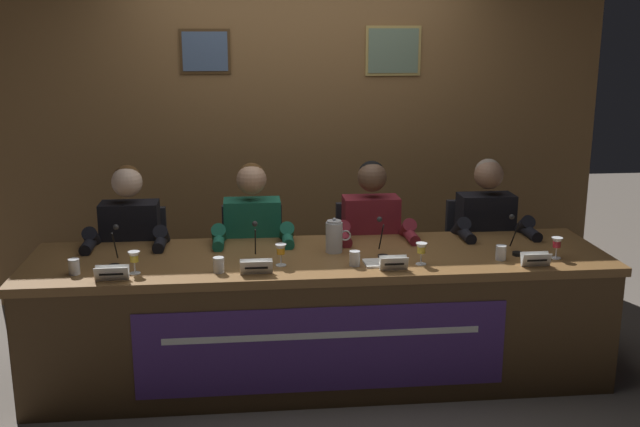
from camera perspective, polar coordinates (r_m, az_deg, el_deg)
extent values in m
plane|color=#70665B|center=(4.66, 0.00, -12.13)|extent=(12.00, 12.00, 0.00)
cube|color=brown|center=(5.69, -1.53, 6.40)|extent=(4.58, 0.12, 2.60)
cube|color=#4C3319|center=(5.57, -8.75, 12.12)|extent=(0.36, 0.02, 0.32)
cube|color=slate|center=(5.56, -8.76, 12.11)|extent=(0.32, 0.01, 0.28)
cube|color=tan|center=(5.67, 5.59, 12.24)|extent=(0.41, 0.02, 0.36)
cube|color=slate|center=(5.66, 5.62, 12.24)|extent=(0.37, 0.01, 0.32)
cube|color=brown|center=(4.39, 0.00, -3.49)|extent=(3.38, 0.86, 0.05)
cube|color=#4C341B|center=(4.14, 0.59, -10.20)|extent=(3.32, 0.04, 0.71)
cube|color=#4C341B|center=(4.65, -20.75, -8.35)|extent=(0.08, 0.78, 0.71)
cube|color=#4C341B|center=(4.95, 19.39, -6.90)|extent=(0.08, 0.78, 0.71)
cube|color=#4C2D7A|center=(4.12, 0.23, -10.34)|extent=(2.02, 0.01, 0.49)
cube|color=white|center=(4.08, 0.23, -9.28)|extent=(1.72, 0.00, 0.04)
cylinder|color=black|center=(5.16, -13.67, -9.68)|extent=(0.44, 0.44, 0.02)
cylinder|color=black|center=(5.08, -13.81, -7.48)|extent=(0.05, 0.05, 0.40)
cube|color=#232328|center=(5.01, -13.95, -5.18)|extent=(0.44, 0.44, 0.03)
cube|color=#232328|center=(5.13, -13.80, -1.97)|extent=(0.40, 0.05, 0.44)
cylinder|color=black|center=(4.78, -15.56, -8.98)|extent=(0.10, 0.10, 0.46)
cylinder|color=black|center=(4.75, -13.16, -8.97)|extent=(0.10, 0.10, 0.46)
cylinder|color=black|center=(4.82, -15.49, -5.24)|extent=(0.13, 0.34, 0.13)
cylinder|color=black|center=(4.79, -13.12, -5.21)|extent=(0.13, 0.34, 0.13)
cube|color=black|center=(4.89, -14.20, -1.92)|extent=(0.36, 0.20, 0.48)
sphere|color=beige|center=(4.79, -14.50, 2.34)|extent=(0.19, 0.19, 0.19)
sphere|color=#593819|center=(4.80, -14.49, 2.55)|extent=(0.17, 0.17, 0.17)
cylinder|color=black|center=(4.83, -16.85, -2.06)|extent=(0.09, 0.30, 0.25)
cylinder|color=black|center=(4.77, -11.88, -1.96)|extent=(0.09, 0.30, 0.25)
cylinder|color=black|center=(4.67, -17.22, -2.33)|extent=(0.07, 0.24, 0.07)
cylinder|color=black|center=(4.61, -12.09, -2.23)|extent=(0.07, 0.24, 0.07)
cube|color=white|center=(4.07, -15.63, -4.48)|extent=(0.18, 0.03, 0.08)
cube|color=white|center=(4.10, -15.55, -4.33)|extent=(0.18, 0.03, 0.08)
cube|color=black|center=(4.06, -15.63, -4.49)|extent=(0.12, 0.01, 0.01)
cylinder|color=white|center=(4.17, -13.91, -4.43)|extent=(0.06, 0.06, 0.00)
cylinder|color=white|center=(4.17, -13.93, -4.05)|extent=(0.01, 0.01, 0.05)
cone|color=white|center=(4.15, -13.98, -3.26)|extent=(0.06, 0.06, 0.06)
cylinder|color=yellow|center=(4.15, -13.98, -3.35)|extent=(0.04, 0.04, 0.04)
cylinder|color=silver|center=(4.24, -18.23, -3.87)|extent=(0.06, 0.06, 0.08)
cylinder|color=silver|center=(4.25, -18.21, -4.09)|extent=(0.05, 0.05, 0.05)
cylinder|color=black|center=(4.29, -15.40, -3.90)|extent=(0.06, 0.06, 0.02)
cylinder|color=black|center=(4.32, -15.36, -2.39)|extent=(0.01, 0.13, 0.18)
sphere|color=#2D2D2D|center=(4.36, -15.30, -1.02)|extent=(0.03, 0.03, 0.03)
cylinder|color=black|center=(5.11, -4.97, -9.56)|extent=(0.44, 0.44, 0.02)
cylinder|color=black|center=(5.03, -5.03, -7.34)|extent=(0.05, 0.05, 0.40)
cube|color=#232328|center=(4.96, -5.08, -5.01)|extent=(0.44, 0.44, 0.03)
cube|color=#232328|center=(5.08, -5.17, -1.77)|extent=(0.40, 0.05, 0.44)
cylinder|color=black|center=(4.71, -6.18, -8.88)|extent=(0.10, 0.10, 0.46)
cylinder|color=black|center=(4.71, -3.72, -8.81)|extent=(0.10, 0.10, 0.46)
cylinder|color=black|center=(4.75, -6.27, -5.08)|extent=(0.13, 0.34, 0.13)
cylinder|color=black|center=(4.75, -3.84, -5.02)|extent=(0.13, 0.34, 0.13)
cube|color=#196047|center=(4.84, -5.15, -1.71)|extent=(0.36, 0.20, 0.48)
sphere|color=tan|center=(4.73, -5.24, 2.60)|extent=(0.19, 0.19, 0.19)
sphere|color=#593819|center=(4.74, -5.25, 2.81)|extent=(0.17, 0.17, 0.17)
cylinder|color=#196047|center=(4.74, -7.68, -1.87)|extent=(0.09, 0.30, 0.25)
cylinder|color=#196047|center=(4.74, -2.60, -1.74)|extent=(0.09, 0.30, 0.25)
cylinder|color=#196047|center=(4.58, -7.74, -2.14)|extent=(0.07, 0.24, 0.07)
cylinder|color=#196047|center=(4.58, -2.48, -2.01)|extent=(0.07, 0.24, 0.07)
cube|color=white|center=(4.03, -4.87, -4.15)|extent=(0.18, 0.03, 0.08)
cube|color=white|center=(4.06, -4.88, -4.00)|extent=(0.18, 0.03, 0.08)
cube|color=black|center=(4.03, -4.87, -4.16)|extent=(0.12, 0.01, 0.01)
cylinder|color=white|center=(4.19, -2.99, -3.95)|extent=(0.06, 0.06, 0.00)
cylinder|color=white|center=(4.18, -3.00, -3.56)|extent=(0.01, 0.01, 0.05)
cone|color=white|center=(4.17, -3.01, -2.78)|extent=(0.06, 0.06, 0.06)
cylinder|color=orange|center=(4.17, -3.01, -2.86)|extent=(0.04, 0.04, 0.04)
cylinder|color=silver|center=(4.10, -7.73, -3.90)|extent=(0.06, 0.06, 0.08)
cylinder|color=silver|center=(4.10, -7.72, -4.13)|extent=(0.05, 0.05, 0.05)
cylinder|color=black|center=(4.23, -4.91, -3.71)|extent=(0.06, 0.06, 0.02)
cylinder|color=black|center=(4.26, -4.95, -2.17)|extent=(0.01, 0.13, 0.18)
sphere|color=#2D2D2D|center=(4.30, -4.99, -0.79)|extent=(0.03, 0.03, 0.03)
cylinder|color=black|center=(5.18, 3.68, -9.23)|extent=(0.44, 0.44, 0.02)
cylinder|color=black|center=(5.10, 3.72, -7.03)|extent=(0.05, 0.05, 0.40)
cube|color=#232328|center=(5.02, 3.76, -4.73)|extent=(0.44, 0.44, 0.03)
cube|color=#232328|center=(5.14, 3.43, -1.54)|extent=(0.40, 0.05, 0.44)
cylinder|color=black|center=(4.76, 3.23, -8.54)|extent=(0.10, 0.10, 0.46)
cylinder|color=black|center=(4.79, 5.61, -8.42)|extent=(0.10, 0.10, 0.46)
cylinder|color=black|center=(4.80, 2.99, -4.80)|extent=(0.13, 0.34, 0.13)
cylinder|color=black|center=(4.84, 5.34, -4.71)|extent=(0.13, 0.34, 0.13)
cube|color=maroon|center=(4.91, 3.87, -1.47)|extent=(0.36, 0.20, 0.48)
sphere|color=brown|center=(4.80, 3.99, 2.79)|extent=(0.19, 0.19, 0.19)
sphere|color=black|center=(4.81, 3.96, 3.00)|extent=(0.17, 0.17, 0.17)
cylinder|color=maroon|center=(4.78, 1.59, -1.62)|extent=(0.09, 0.30, 0.25)
cylinder|color=maroon|center=(4.85, 6.52, -1.48)|extent=(0.09, 0.30, 0.25)
cylinder|color=maroon|center=(4.62, 1.85, -1.88)|extent=(0.07, 0.24, 0.07)
cylinder|color=maroon|center=(4.69, 6.95, -1.73)|extent=(0.07, 0.24, 0.07)
cube|color=white|center=(4.10, 5.69, -3.86)|extent=(0.15, 0.03, 0.08)
cube|color=white|center=(4.13, 5.59, -3.72)|extent=(0.15, 0.03, 0.08)
cube|color=black|center=(4.10, 5.69, -3.87)|extent=(0.11, 0.01, 0.01)
cylinder|color=white|center=(4.25, 7.70, -3.83)|extent=(0.06, 0.06, 0.00)
cylinder|color=white|center=(4.24, 7.71, -3.45)|extent=(0.01, 0.01, 0.05)
cone|color=white|center=(4.22, 7.73, -2.67)|extent=(0.06, 0.06, 0.06)
cylinder|color=yellow|center=(4.22, 7.73, -2.76)|extent=(0.04, 0.04, 0.04)
cylinder|color=silver|center=(4.18, 2.66, -3.44)|extent=(0.06, 0.06, 0.08)
cylinder|color=silver|center=(4.18, 2.66, -3.66)|extent=(0.05, 0.05, 0.05)
cylinder|color=black|center=(4.33, 4.82, -3.30)|extent=(0.06, 0.06, 0.02)
cylinder|color=black|center=(4.36, 4.69, -1.80)|extent=(0.01, 0.13, 0.18)
sphere|color=#2D2D2D|center=(4.39, 4.56, -0.45)|extent=(0.03, 0.03, 0.03)
cylinder|color=black|center=(5.35, 11.93, -8.72)|extent=(0.44, 0.44, 0.02)
cylinder|color=black|center=(5.28, 12.05, -6.58)|extent=(0.05, 0.05, 0.40)
cube|color=#232328|center=(5.21, 12.17, -4.35)|extent=(0.44, 0.44, 0.03)
cube|color=#232328|center=(5.32, 11.64, -1.28)|extent=(0.40, 0.05, 0.44)
cylinder|color=black|center=(4.94, 12.17, -8.02)|extent=(0.10, 0.10, 0.46)
cylinder|color=black|center=(5.00, 14.37, -7.86)|extent=(0.10, 0.10, 0.46)
cylinder|color=black|center=(4.97, 11.81, -4.41)|extent=(0.13, 0.34, 0.13)
cylinder|color=black|center=(5.04, 13.98, -4.30)|extent=(0.13, 0.34, 0.13)
cube|color=black|center=(5.09, 12.44, -1.20)|extent=(0.36, 0.20, 0.48)
sphere|color=#8E664C|center=(4.99, 12.74, 2.90)|extent=(0.19, 0.19, 0.19)
sphere|color=gray|center=(5.00, 12.69, 3.11)|extent=(0.17, 0.17, 0.17)
cylinder|color=black|center=(4.93, 10.50, -1.35)|extent=(0.09, 0.30, 0.25)
cylinder|color=black|center=(5.07, 15.06, -1.20)|extent=(0.09, 0.30, 0.25)
cylinder|color=black|center=(4.78, 11.04, -1.59)|extent=(0.07, 0.24, 0.07)
cylinder|color=black|center=(4.92, 15.73, -1.42)|extent=(0.07, 0.24, 0.07)
cube|color=white|center=(4.32, 16.20, -3.45)|extent=(0.16, 0.03, 0.08)
cube|color=white|center=(4.35, 16.04, -3.31)|extent=(0.16, 0.03, 0.08)
cube|color=black|center=(4.31, 16.22, -3.46)|extent=(0.11, 0.01, 0.01)
cylinder|color=white|center=(4.52, 17.52, -3.25)|extent=(0.06, 0.06, 0.00)
cylinder|color=white|center=(4.52, 17.55, -2.89)|extent=(0.01, 0.01, 0.05)
cone|color=white|center=(4.50, 17.61, -2.16)|extent=(0.06, 0.06, 0.06)
cylinder|color=#B21E2D|center=(4.50, 17.60, -2.24)|extent=(0.04, 0.04, 0.04)
cylinder|color=silver|center=(4.40, 13.62, -2.92)|extent=(0.06, 0.06, 0.08)
cylinder|color=silver|center=(4.40, 13.61, -3.13)|extent=(0.05, 0.05, 0.05)
cylinder|color=black|center=(4.52, 14.82, -2.98)|extent=(0.06, 0.06, 0.02)
cylinder|color=black|center=(4.55, 14.62, -1.55)|extent=(0.01, 0.13, 0.18)
sphere|color=#2D2D2D|center=(4.58, 14.42, -0.25)|extent=(0.03, 0.03, 0.03)
cylinder|color=silver|center=(4.41, 1.08, -1.83)|extent=(0.10, 0.10, 0.18)
cylinder|color=silver|center=(4.39, 1.09, -0.62)|extent=(0.09, 0.08, 0.01)
sphere|color=silver|center=(4.38, 1.09, -0.44)|extent=(0.02, 0.02, 0.02)
torus|color=silver|center=(4.42, 1.96, -1.69)|extent=(0.07, 0.01, 0.07)
cube|color=white|center=(4.23, 4.81, -3.77)|extent=(0.21, 0.15, 0.01)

